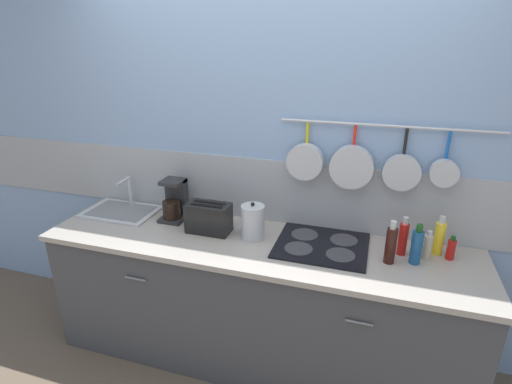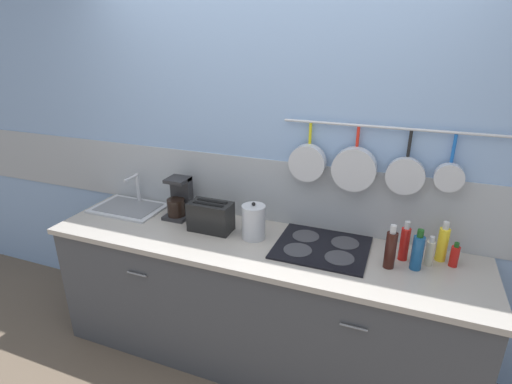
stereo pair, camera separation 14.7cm
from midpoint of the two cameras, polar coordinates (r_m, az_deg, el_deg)
ground_plane at (r=2.98m, az=-1.62°, el=-22.32°), size 12.00×12.00×0.00m
wall_back at (r=2.63m, az=0.81°, el=3.83°), size 7.20×0.16×2.60m
cabinet_base at (r=2.71m, az=-1.72°, el=-15.83°), size 2.63×0.64×0.85m
countertop at (r=2.47m, az=-1.83°, el=-7.63°), size 2.67×0.66×0.03m
sink_basin at (r=3.03m, az=-19.96°, el=-2.44°), size 0.50×0.35×0.23m
coffee_maker at (r=2.80m, az=-13.03°, el=-1.47°), size 0.16×0.19×0.28m
toaster at (r=2.58m, az=-8.42°, el=-3.69°), size 0.29×0.15×0.20m
kettle at (r=2.47m, az=-2.17°, el=-4.32°), size 0.15×0.15×0.24m
cooktop at (r=2.44m, az=7.65°, el=-7.55°), size 0.54×0.47×0.01m
bottle_cooking_wine at (r=2.30m, az=16.97°, el=-7.22°), size 0.06×0.06×0.25m
bottle_hot_sauce at (r=2.41m, az=18.63°, el=-6.28°), size 0.05×0.05×0.23m
bottle_olive_oil at (r=2.35m, az=20.31°, el=-7.32°), size 0.06×0.06×0.24m
bottle_vinegar at (r=2.43m, az=21.73°, el=-7.29°), size 0.05×0.05×0.17m
bottle_dish_soap at (r=2.49m, az=23.18°, el=-6.01°), size 0.06×0.06×0.24m
bottle_sesame_oil at (r=2.48m, az=24.58°, el=-7.43°), size 0.05×0.05×0.14m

